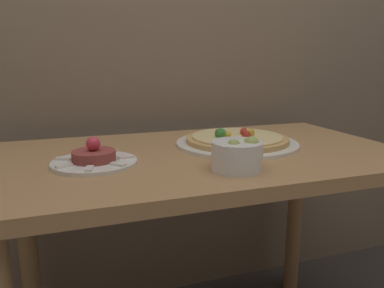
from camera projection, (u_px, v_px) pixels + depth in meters
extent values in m
cube|color=#AD7F51|center=(204.00, 157.00, 1.08)|extent=(1.16, 0.66, 0.03)
cylinder|color=#AD7F51|center=(29.00, 255.00, 1.25)|extent=(0.06, 0.06, 0.69)
cylinder|color=#AD7F51|center=(295.00, 214.00, 1.58)|extent=(0.06, 0.06, 0.69)
cylinder|color=white|center=(237.00, 143.00, 1.16)|extent=(0.38, 0.38, 0.01)
cylinder|color=tan|center=(237.00, 140.00, 1.16)|extent=(0.32, 0.32, 0.01)
cylinder|color=beige|center=(237.00, 137.00, 1.15)|extent=(0.28, 0.28, 0.00)
sphere|color=#B22D23|center=(246.00, 135.00, 1.12)|extent=(0.03, 0.03, 0.03)
sphere|color=#B22D23|center=(244.00, 132.00, 1.17)|extent=(0.03, 0.03, 0.03)
sphere|color=gold|center=(250.00, 133.00, 1.16)|extent=(0.03, 0.03, 0.03)
sphere|color=gold|center=(228.00, 135.00, 1.14)|extent=(0.02, 0.02, 0.02)
sphere|color=#387F33|center=(220.00, 134.00, 1.14)|extent=(0.03, 0.03, 0.03)
cylinder|color=white|center=(94.00, 163.00, 0.94)|extent=(0.21, 0.21, 0.01)
cylinder|color=#933D38|center=(94.00, 156.00, 0.94)|extent=(0.11, 0.11, 0.03)
sphere|color=#E0384C|center=(93.00, 144.00, 0.93)|extent=(0.04, 0.04, 0.04)
cube|color=white|center=(126.00, 157.00, 0.97)|extent=(0.04, 0.02, 0.01)
cube|color=white|center=(111.00, 152.00, 1.02)|extent=(0.04, 0.04, 0.01)
cube|color=white|center=(85.00, 153.00, 1.01)|extent=(0.02, 0.04, 0.01)
cube|color=white|center=(64.00, 159.00, 0.95)|extent=(0.04, 0.03, 0.01)
cube|color=white|center=(64.00, 166.00, 0.89)|extent=(0.04, 0.03, 0.01)
cube|color=white|center=(89.00, 169.00, 0.86)|extent=(0.02, 0.04, 0.01)
cube|color=white|center=(118.00, 164.00, 0.90)|extent=(0.04, 0.04, 0.01)
cylinder|color=white|center=(237.00, 156.00, 0.89)|extent=(0.12, 0.12, 0.07)
sphere|color=#A3B25B|center=(234.00, 146.00, 0.87)|extent=(0.03, 0.03, 0.03)
sphere|color=#8EA34C|center=(248.00, 143.00, 0.90)|extent=(0.03, 0.03, 0.03)
sphere|color=#A3B25B|center=(252.00, 144.00, 0.88)|extent=(0.04, 0.04, 0.04)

